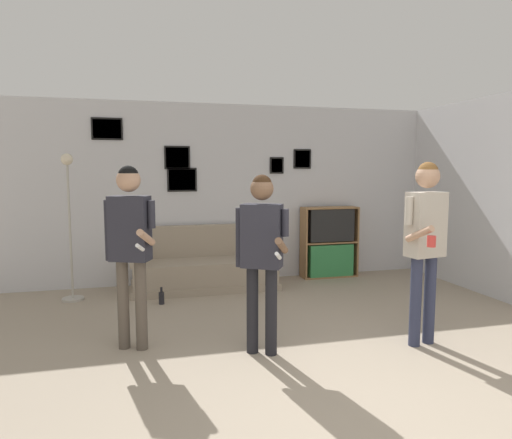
# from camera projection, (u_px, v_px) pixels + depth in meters

# --- Properties ---
(ground_plane) EXTENTS (20.00, 20.00, 0.00)m
(ground_plane) POSITION_uv_depth(u_px,v_px,m) (383.00, 427.00, 3.04)
(ground_plane) COLOR gray
(wall_back) EXTENTS (8.45, 0.08, 2.70)m
(wall_back) POSITION_uv_depth(u_px,v_px,m) (241.00, 193.00, 7.07)
(wall_back) COLOR silver
(wall_back) RESTS_ON ground_plane
(couch) EXTENTS (2.08, 0.80, 0.89)m
(couch) POSITION_uv_depth(u_px,v_px,m) (205.00, 268.00, 6.63)
(couch) COLOR gray
(couch) RESTS_ON ground_plane
(bookshelf) EXTENTS (0.90, 0.30, 1.12)m
(bookshelf) POSITION_uv_depth(u_px,v_px,m) (329.00, 242.00, 7.29)
(bookshelf) COLOR olive
(bookshelf) RESTS_ON ground_plane
(floor_lamp) EXTENTS (0.28, 0.28, 1.92)m
(floor_lamp) POSITION_uv_depth(u_px,v_px,m) (70.00, 220.00, 5.91)
(floor_lamp) COLOR #ADA89E
(floor_lamp) RESTS_ON ground_plane
(person_player_foreground_left) EXTENTS (0.47, 0.58, 1.75)m
(person_player_foreground_left) POSITION_uv_depth(u_px,v_px,m) (130.00, 237.00, 4.27)
(person_player_foreground_left) COLOR brown
(person_player_foreground_left) RESTS_ON ground_plane
(person_player_foreground_center) EXTENTS (0.44, 0.59, 1.67)m
(person_player_foreground_center) POSITION_uv_depth(u_px,v_px,m) (262.00, 245.00, 4.16)
(person_player_foreground_center) COLOR black
(person_player_foreground_center) RESTS_ON ground_plane
(person_watcher_holding_cup) EXTENTS (0.49, 0.49, 1.79)m
(person_watcher_holding_cup) POSITION_uv_depth(u_px,v_px,m) (426.00, 232.00, 4.38)
(person_watcher_holding_cup) COLOR #2D334C
(person_watcher_holding_cup) RESTS_ON ground_plane
(bottle_on_floor) EXTENTS (0.07, 0.07, 0.22)m
(bottle_on_floor) POSITION_uv_depth(u_px,v_px,m) (161.00, 298.00, 5.83)
(bottle_on_floor) COLOR black
(bottle_on_floor) RESTS_ON ground_plane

